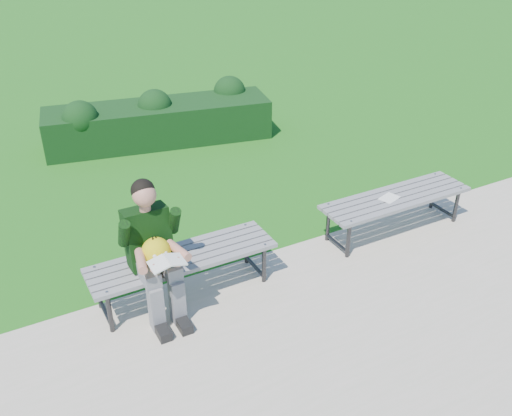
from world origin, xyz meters
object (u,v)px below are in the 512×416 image
object	(u,v)px
hedge	(159,119)
bench_left	(183,260)
seated_boy	(153,248)
bench_right	(396,200)
paper_sheet	(389,198)

from	to	relation	value
hedge	bench_left	xyz separation A→B (m)	(-1.13, -3.80, 0.06)
hedge	seated_boy	world-z (taller)	seated_boy
bench_left	bench_right	size ratio (longest dim) A/B	1.00
bench_left	paper_sheet	xyz separation A→B (m)	(2.46, -0.04, 0.06)
paper_sheet	seated_boy	bearing A→B (deg)	-178.89
hedge	bench_left	distance (m)	3.96
bench_left	paper_sheet	world-z (taller)	bench_left
bench_right	paper_sheet	distance (m)	0.12
paper_sheet	bench_left	bearing A→B (deg)	178.97
bench_right	bench_left	bearing A→B (deg)	179.01
hedge	bench_right	size ratio (longest dim) A/B	1.95
bench_left	bench_right	xyz separation A→B (m)	(2.56, -0.04, 0.00)
bench_left	bench_right	bearing A→B (deg)	-0.99
hedge	paper_sheet	distance (m)	4.07
bench_left	bench_right	distance (m)	2.56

